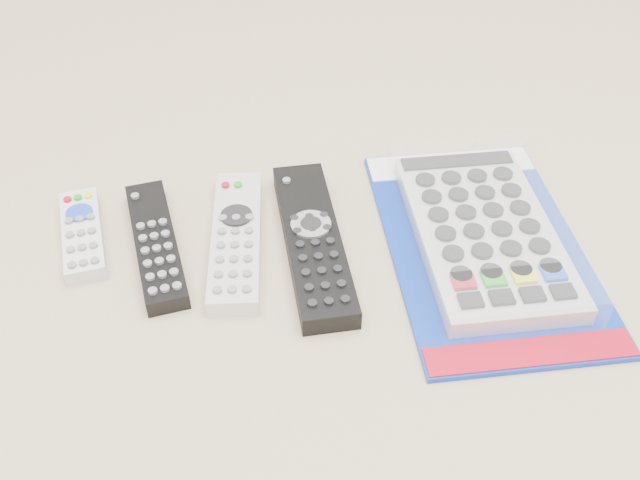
{
  "coord_description": "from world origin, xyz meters",
  "views": [
    {
      "loc": [
        -0.05,
        -0.54,
        0.51
      ],
      "look_at": [
        0.04,
        -0.02,
        0.01
      ],
      "focal_mm": 40.0,
      "sensor_mm": 36.0,
      "label": 1
    }
  ],
  "objects": [
    {
      "name": "remote_small_grey",
      "position": [
        -0.21,
        0.04,
        0.01
      ],
      "size": [
        0.06,
        0.14,
        0.02
      ],
      "rotation": [
        0.0,
        0.0,
        0.14
      ],
      "color": "silver",
      "rests_on": "ground"
    },
    {
      "name": "remote_slim_black",
      "position": [
        -0.13,
        0.01,
        0.01
      ],
      "size": [
        0.07,
        0.19,
        0.02
      ],
      "rotation": [
        0.0,
        0.0,
        0.14
      ],
      "color": "black",
      "rests_on": "ground"
    },
    {
      "name": "remote_silver_dvd",
      "position": [
        -0.05,
        0.0,
        0.01
      ],
      "size": [
        0.07,
        0.2,
        0.02
      ],
      "rotation": [
        0.0,
        0.0,
        -0.11
      ],
      "color": "silver",
      "rests_on": "ground"
    },
    {
      "name": "remote_large_black",
      "position": [
        0.03,
        -0.01,
        0.01
      ],
      "size": [
        0.06,
        0.23,
        0.03
      ],
      "rotation": [
        0.0,
        0.0,
        0.01
      ],
      "color": "black",
      "rests_on": "ground"
    },
    {
      "name": "jumbo_remote_packaged",
      "position": [
        0.21,
        -0.03,
        0.02
      ],
      "size": [
        0.21,
        0.33,
        0.04
      ],
      "rotation": [
        0.0,
        0.0,
        -0.03
      ],
      "color": "#0E2D9A",
      "rests_on": "ground"
    }
  ]
}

